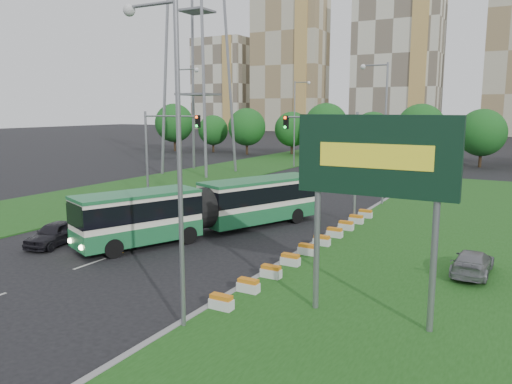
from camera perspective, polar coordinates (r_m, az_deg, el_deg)
The scene contains 20 objects.
ground at distance 30.82m, azimuth -6.34°, elevation -6.01°, with size 360.00×360.00×0.00m, color black.
grass_median at distance 33.44m, azimuth 20.87°, elevation -5.22°, with size 14.00×60.00×0.15m, color #1B4B15.
median_kerb at distance 35.02m, azimuth 9.54°, elevation -4.05°, with size 0.30×60.00×0.18m, color gray.
left_verge at distance 61.06m, azimuth -6.56°, elevation 1.75°, with size 12.00×110.00×0.10m, color #1B4B15.
lane_markings at distance 49.28m, azimuth 4.32°, elevation -0.12°, with size 0.20×100.00×0.01m, color #A8A8A2, non-canonical shape.
flower_planters at distance 29.18m, azimuth 6.72°, elevation -5.99°, with size 1.10×20.30×0.60m, color silver, non-canonical shape.
billboard at distance 18.95m, azimuth 13.47°, elevation 3.04°, with size 6.00×0.37×8.00m.
traffic_mast_median at distance 36.49m, azimuth 8.94°, elevation 4.89°, with size 5.76×0.32×8.00m.
traffic_mast_left at distance 43.28m, azimuth -10.81°, elevation 5.54°, with size 5.76×0.32×8.00m.
street_lamps at distance 39.79m, azimuth -1.66°, elevation 6.31°, with size 36.00×60.00×12.00m, color gray, non-canonical shape.
tree_line at distance 79.58m, azimuth 23.91°, elevation 6.01°, with size 120.00×8.00×9.00m, color #155018, non-canonical shape.
apartment_tower_west at distance 193.26m, azimuth 3.87°, elevation 14.16°, with size 26.00×15.00×48.00m, color #B8B294.
apartment_tower_cwest at distance 180.10m, azimuth 15.87°, elevation 14.81°, with size 28.00×15.00×52.00m, color beige.
midrise_west at distance 207.45m, azimuth -3.83°, elevation 12.18°, with size 22.00×14.00×36.00m, color beige.
articulated_bus at distance 33.21m, azimuth -5.68°, elevation -1.73°, with size 2.74×17.61×2.90m.
car_left_near at distance 32.79m, azimuth -22.03°, elevation -4.42°, with size 1.69×4.20×1.43m, color black.
car_left_far at distance 43.53m, azimuth -9.33°, elevation -0.56°, with size 1.49×4.28×1.41m, color black.
car_median at distance 26.93m, azimuth 23.51°, elevation -7.39°, with size 1.68×4.14×1.20m, color gray.
pedestrian at distance 31.52m, azimuth -17.67°, elevation -4.39°, with size 0.65×0.43×1.79m, color gray.
shopping_trolley at distance 30.01m, azimuth -15.40°, elevation -6.07°, with size 0.39×0.41×0.67m.
Camera 1 is at (17.29, -24.15, 8.21)m, focal length 35.00 mm.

